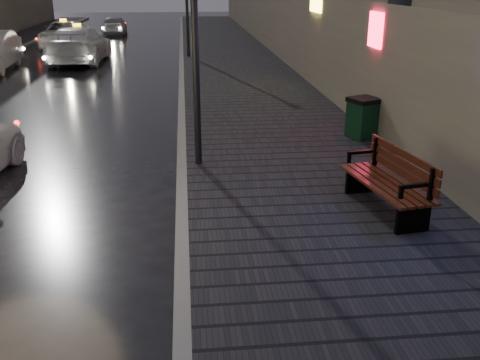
# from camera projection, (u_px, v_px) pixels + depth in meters

# --- Properties ---
(sidewalk) EXTENTS (4.60, 58.00, 0.15)m
(sidewalk) POSITION_uv_depth(u_px,v_px,m) (232.00, 60.00, 25.21)
(sidewalk) COLOR black
(sidewalk) RESTS_ON ground
(curb) EXTENTS (0.20, 58.00, 0.15)m
(curb) POSITION_uv_depth(u_px,v_px,m) (181.00, 61.00, 24.98)
(curb) COLOR slate
(curb) RESTS_ON ground
(bench) EXTENTS (1.01, 2.08, 1.02)m
(bench) POSITION_uv_depth(u_px,v_px,m) (391.00, 181.00, 8.65)
(bench) COLOR black
(bench) RESTS_ON sidewalk
(trash_bin) EXTENTS (0.82, 0.82, 0.96)m
(trash_bin) POSITION_uv_depth(u_px,v_px,m) (363.00, 117.00, 12.66)
(trash_bin) COLOR black
(trash_bin) RESTS_ON sidewalk
(taxi_mid) EXTENTS (2.46, 5.69, 1.63)m
(taxi_mid) POSITION_uv_depth(u_px,v_px,m) (79.00, 45.00, 24.72)
(taxi_mid) COLOR white
(taxi_mid) RESTS_ON ground
(taxi_far) EXTENTS (2.46, 5.07, 1.39)m
(taxi_far) POSITION_uv_depth(u_px,v_px,m) (65.00, 34.00, 30.63)
(taxi_far) COLOR silver
(taxi_far) RESTS_ON ground
(car_far) EXTENTS (1.68, 3.84, 1.29)m
(car_far) POSITION_uv_depth(u_px,v_px,m) (115.00, 25.00, 36.72)
(car_far) COLOR gray
(car_far) RESTS_ON ground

